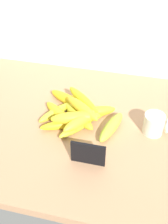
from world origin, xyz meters
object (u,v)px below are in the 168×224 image
Objects in this scene: banana_3 at (94,112)px; banana_10 at (76,118)px; chalkboard_sign at (88,154)px; banana_6 at (55,112)px; banana_8 at (79,116)px; banana_11 at (81,121)px; banana_9 at (82,108)px; banana_4 at (61,116)px; banana_5 at (66,124)px; banana_1 at (67,99)px; banana_7 at (84,106)px; banana_12 at (83,100)px; banana_0 at (111,127)px; coffee_mug at (155,124)px; banana_2 at (77,127)px.

banana_10 is at bearing -120.39° from banana_3.
chalkboard_sign is 26.33cm from banana_6.
banana_11 is (2.24, -5.64, 3.12)cm from banana_8.
banana_9 is at bearing 9.98° from banana_8.
banana_4 is 1.04× the size of banana_5.
banana_1 is 17.91cm from banana_11.
banana_7 is 0.90× the size of banana_12.
banana_0 is at bearing -12.71° from banana_8.
banana_11 reaches higher than banana_8.
banana_4 is 10.13cm from banana_11.
banana_1 is 0.99× the size of banana_3.
chalkboard_sign is 27.39cm from coffee_mug.
banana_1 reaches higher than banana_6.
banana_9 is at bearing 99.03° from banana_11.
banana_7 is 1.16× the size of banana_11.
banana_11 is at bearing -107.29° from banana_3.
banana_8 is at bearing -179.64° from coffee_mug.
banana_10 is at bearing -169.86° from coffee_mug.
chalkboard_sign reaches higher than banana_1.
banana_4 is 6.49cm from banana_8.
coffee_mug is 0.56× the size of banana_11.
banana_4 is (-19.11, 1.55, -0.04)cm from banana_0.
banana_8 is at bearing -51.60° from banana_1.
coffee_mug is 0.55× the size of banana_6.
chalkboard_sign is at bearing -135.42° from coffee_mug.
banana_4 is at bearing 128.97° from chalkboard_sign.
banana_8 is at bearing -95.05° from banana_7.
chalkboard_sign is 0.71× the size of banana_11.
banana_11 reaches higher than banana_1.
banana_1 is at bearing 118.40° from chalkboard_sign.
banana_0 reaches higher than banana_7.
banana_3 is 6.09cm from banana_12.
banana_1 is 1.06× the size of banana_2.
banana_0 is 1.02× the size of banana_1.
banana_3 is 0.88× the size of banana_5.
banana_11 is at bearing -28.84° from banana_6.
coffee_mug is 25.95cm from banana_11.
banana_11 is at bearing -26.67° from banana_4.
banana_5 is 11.81cm from banana_12.
banana_0 is 0.97× the size of banana_8.
banana_8 is 6.67cm from banana_12.
banana_5 is at bearing -42.72° from banana_6.
banana_3 reaches higher than banana_5.
banana_5 is 8.09cm from banana_6.
banana_10 is (6.60, -3.38, 3.41)cm from banana_4.
banana_9 is (0.50, 5.81, 4.39)cm from banana_2.
banana_8 is at bearing -170.02° from banana_9.
banana_9 is (1.31, 0.23, 3.95)cm from banana_8.
banana_1 is at bearing 118.70° from banana_2.
banana_9 is at bearing 77.83° from banana_10.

